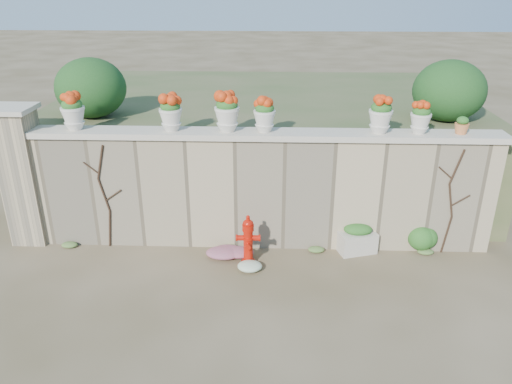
{
  "coord_description": "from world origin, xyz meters",
  "views": [
    {
      "loc": [
        0.23,
        -6.17,
        4.46
      ],
      "look_at": [
        -0.06,
        1.4,
        1.18
      ],
      "focal_mm": 35.0,
      "sensor_mm": 36.0,
      "label": 1
    }
  ],
  "objects_px": {
    "urn_pot_0": "(73,112)",
    "terracotta_pot": "(462,126)",
    "fire_hydrant": "(248,240)",
    "planter_box": "(357,239)"
  },
  "relations": [
    {
      "from": "fire_hydrant",
      "to": "terracotta_pot",
      "type": "distance_m",
      "value": 3.95
    },
    {
      "from": "planter_box",
      "to": "urn_pot_0",
      "type": "distance_m",
      "value": 5.28
    },
    {
      "from": "terracotta_pot",
      "to": "urn_pot_0",
      "type": "bearing_deg",
      "value": 180.0
    },
    {
      "from": "urn_pot_0",
      "to": "terracotta_pot",
      "type": "relative_size",
      "value": 2.22
    },
    {
      "from": "fire_hydrant",
      "to": "planter_box",
      "type": "relative_size",
      "value": 1.27
    },
    {
      "from": "fire_hydrant",
      "to": "planter_box",
      "type": "bearing_deg",
      "value": 13.51
    },
    {
      "from": "planter_box",
      "to": "urn_pot_0",
      "type": "height_order",
      "value": "urn_pot_0"
    },
    {
      "from": "fire_hydrant",
      "to": "urn_pot_0",
      "type": "height_order",
      "value": "urn_pot_0"
    },
    {
      "from": "urn_pot_0",
      "to": "terracotta_pot",
      "type": "bearing_deg",
      "value": -0.0
    },
    {
      "from": "fire_hydrant",
      "to": "terracotta_pot",
      "type": "relative_size",
      "value": 3.28
    }
  ]
}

